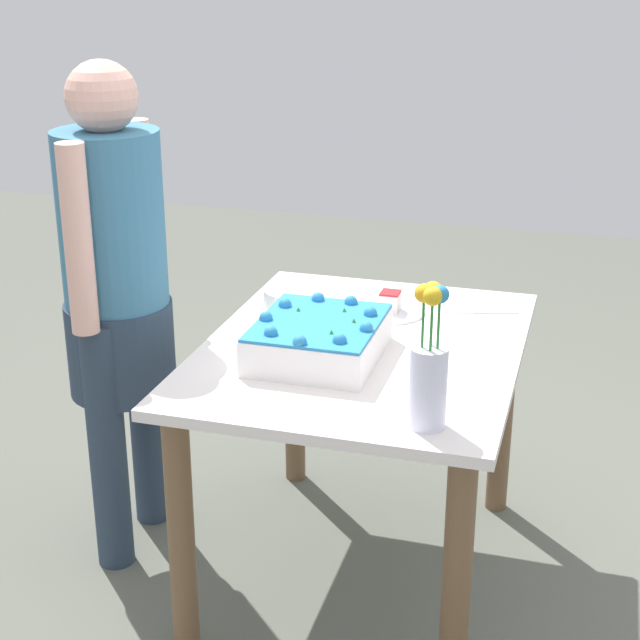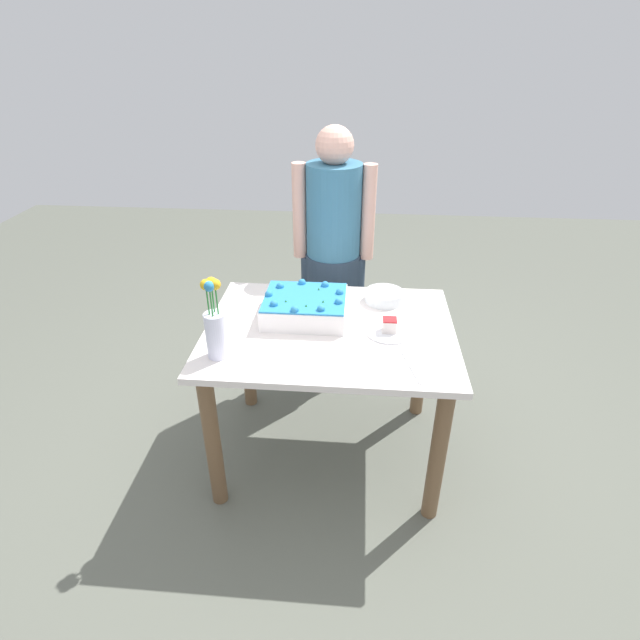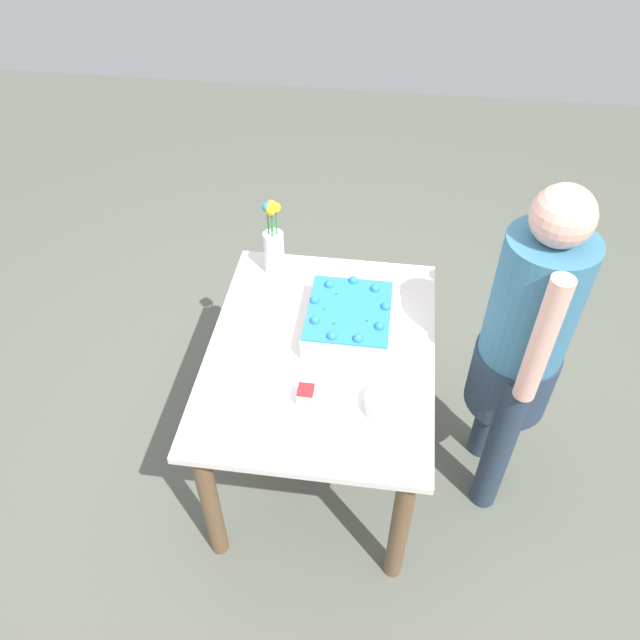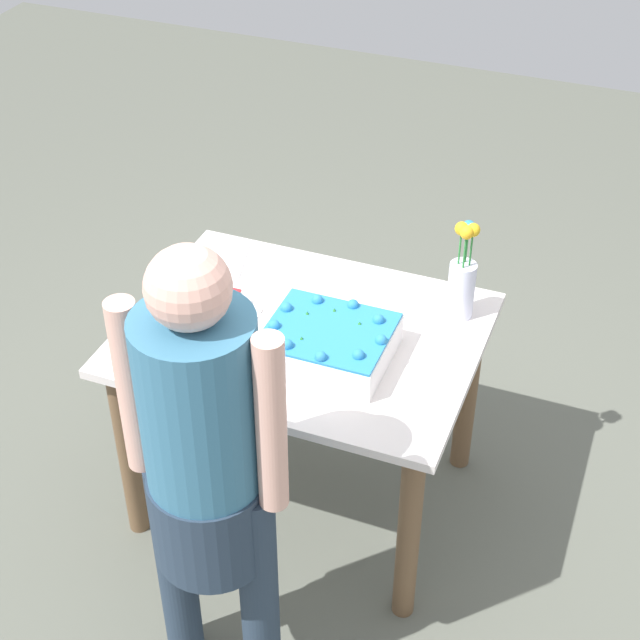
{
  "view_description": "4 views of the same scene",
  "coord_description": "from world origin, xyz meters",
  "px_view_note": "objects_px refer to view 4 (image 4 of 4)",
  "views": [
    {
      "loc": [
        2.44,
        0.59,
        1.77
      ],
      "look_at": [
        0.07,
        -0.1,
        0.83
      ],
      "focal_mm": 55.0,
      "sensor_mm": 36.0,
      "label": 1
    },
    {
      "loc": [
        -0.11,
        1.91,
        1.88
      ],
      "look_at": [
        0.05,
        -0.04,
        0.76
      ],
      "focal_mm": 28.0,
      "sensor_mm": 36.0,
      "label": 2
    },
    {
      "loc": [
        -1.62,
        -0.21,
        2.46
      ],
      "look_at": [
        0.14,
        0.02,
        0.75
      ],
      "focal_mm": 35.0,
      "sensor_mm": 36.0,
      "label": 3
    },
    {
      "loc": [
        0.94,
        -2.26,
        2.63
      ],
      "look_at": [
        0.09,
        -0.08,
        0.86
      ],
      "focal_mm": 55.0,
      "sensor_mm": 36.0,
      "label": 4
    }
  ],
  "objects_px": {
    "serving_plate_with_slice": "(230,305)",
    "flower_vase": "(462,279)",
    "fruit_bowl": "(192,358)",
    "cake_knife": "(241,263)",
    "person_standing": "(205,461)",
    "sheet_cake": "(328,342)"
  },
  "relations": [
    {
      "from": "flower_vase",
      "to": "person_standing",
      "type": "distance_m",
      "value": 1.07
    },
    {
      "from": "fruit_bowl",
      "to": "person_standing",
      "type": "height_order",
      "value": "person_standing"
    },
    {
      "from": "serving_plate_with_slice",
      "to": "person_standing",
      "type": "xyz_separation_m",
      "value": [
        0.29,
        -0.75,
        0.1
      ]
    },
    {
      "from": "cake_knife",
      "to": "flower_vase",
      "type": "bearing_deg",
      "value": -105.7
    },
    {
      "from": "sheet_cake",
      "to": "flower_vase",
      "type": "height_order",
      "value": "flower_vase"
    },
    {
      "from": "serving_plate_with_slice",
      "to": "fruit_bowl",
      "type": "xyz_separation_m",
      "value": [
        0.01,
        -0.3,
        0.01
      ]
    },
    {
      "from": "sheet_cake",
      "to": "person_standing",
      "type": "xyz_separation_m",
      "value": [
        -0.09,
        -0.64,
        0.06
      ]
    },
    {
      "from": "cake_knife",
      "to": "serving_plate_with_slice",
      "type": "bearing_deg",
      "value": -176.96
    },
    {
      "from": "fruit_bowl",
      "to": "person_standing",
      "type": "distance_m",
      "value": 0.54
    },
    {
      "from": "flower_vase",
      "to": "person_standing",
      "type": "height_order",
      "value": "person_standing"
    },
    {
      "from": "person_standing",
      "to": "fruit_bowl",
      "type": "bearing_deg",
      "value": 31.72
    },
    {
      "from": "flower_vase",
      "to": "fruit_bowl",
      "type": "height_order",
      "value": "flower_vase"
    },
    {
      "from": "serving_plate_with_slice",
      "to": "fruit_bowl",
      "type": "height_order",
      "value": "serving_plate_with_slice"
    },
    {
      "from": "flower_vase",
      "to": "fruit_bowl",
      "type": "bearing_deg",
      "value": -141.89
    },
    {
      "from": "serving_plate_with_slice",
      "to": "fruit_bowl",
      "type": "bearing_deg",
      "value": -87.47
    },
    {
      "from": "cake_knife",
      "to": "person_standing",
      "type": "distance_m",
      "value": 1.08
    },
    {
      "from": "sheet_cake",
      "to": "flower_vase",
      "type": "relative_size",
      "value": 1.09
    },
    {
      "from": "fruit_bowl",
      "to": "cake_knife",
      "type": "bearing_deg",
      "value": 99.63
    },
    {
      "from": "serving_plate_with_slice",
      "to": "cake_knife",
      "type": "distance_m",
      "value": 0.27
    },
    {
      "from": "serving_plate_with_slice",
      "to": "flower_vase",
      "type": "xyz_separation_m",
      "value": [
        0.7,
        0.24,
        0.12
      ]
    },
    {
      "from": "flower_vase",
      "to": "person_standing",
      "type": "bearing_deg",
      "value": -112.43
    },
    {
      "from": "cake_knife",
      "to": "person_standing",
      "type": "relative_size",
      "value": 0.15
    }
  ]
}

